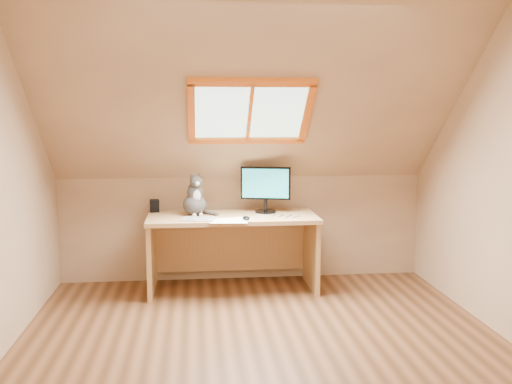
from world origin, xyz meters
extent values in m
plane|color=brown|center=(0.00, 0.00, 0.00)|extent=(3.50, 3.50, 0.00)
cube|color=tan|center=(0.00, -1.75, 1.20)|extent=(3.50, 0.02, 2.40)
cube|color=tan|center=(0.00, 1.75, 0.50)|extent=(3.50, 0.02, 1.00)
cube|color=tan|center=(0.00, 0.97, 1.70)|extent=(3.50, 1.56, 1.41)
cube|color=#B2E0CC|center=(0.00, 1.05, 1.63)|extent=(0.90, 0.53, 0.48)
cube|color=orange|center=(0.00, 1.05, 1.63)|extent=(1.02, 0.64, 0.59)
cube|color=tan|center=(-0.13, 1.38, 0.68)|extent=(1.52, 0.67, 0.04)
cube|color=tan|center=(-0.86, 1.38, 0.33)|extent=(0.04, 0.60, 0.66)
cube|color=tan|center=(0.60, 1.38, 0.33)|extent=(0.04, 0.60, 0.66)
cube|color=tan|center=(-0.13, 1.68, 0.33)|extent=(1.42, 0.03, 0.46)
cylinder|color=black|center=(0.19, 1.49, 0.70)|extent=(0.20, 0.20, 0.02)
cylinder|color=black|center=(0.19, 1.49, 0.77)|extent=(0.03, 0.03, 0.11)
cube|color=black|center=(0.19, 1.49, 0.97)|extent=(0.46, 0.14, 0.30)
cube|color=#166FBC|center=(0.18, 1.47, 0.97)|extent=(0.42, 0.11, 0.27)
ellipsoid|color=#433E3B|center=(-0.47, 1.45, 0.79)|extent=(0.27, 0.31, 0.19)
ellipsoid|color=#433E3B|center=(-0.46, 1.44, 0.90)|extent=(0.17, 0.17, 0.20)
ellipsoid|color=silver|center=(-0.45, 1.37, 0.88)|extent=(0.08, 0.06, 0.12)
ellipsoid|color=#433E3B|center=(-0.45, 1.39, 1.01)|extent=(0.13, 0.13, 0.10)
sphere|color=silver|center=(-0.44, 1.35, 0.99)|extent=(0.04, 0.04, 0.04)
cone|color=#433E3B|center=(-0.49, 1.40, 1.06)|extent=(0.06, 0.06, 0.07)
cone|color=#433E3B|center=(-0.42, 1.42, 1.06)|extent=(0.06, 0.06, 0.07)
cube|color=black|center=(-0.84, 1.63, 0.75)|extent=(0.09, 0.09, 0.12)
cube|color=#B2B2B7|center=(-0.43, 1.19, 0.70)|extent=(0.31, 0.25, 0.01)
ellipsoid|color=black|center=(-0.02, 1.13, 0.71)|extent=(0.07, 0.11, 0.03)
cube|color=white|center=(-0.16, 1.12, 0.70)|extent=(0.33, 0.27, 0.00)
cube|color=white|center=(-0.16, 1.12, 0.70)|extent=(0.32, 0.24, 0.00)
cube|color=white|center=(-0.16, 1.12, 0.70)|extent=(0.35, 0.30, 0.00)
camera|label=1|loc=(-0.46, -3.69, 1.61)|focal=40.00mm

